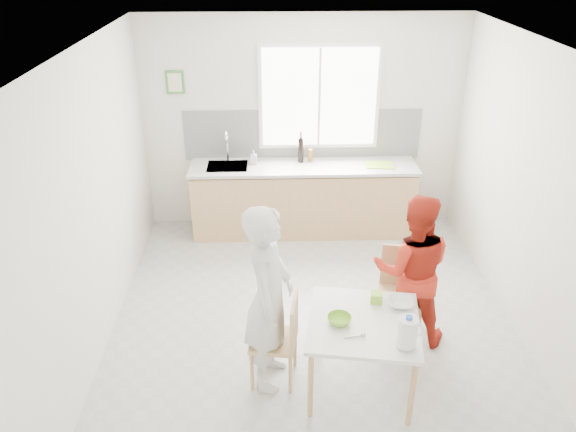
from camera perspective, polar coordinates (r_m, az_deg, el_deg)
name	(u,v)px	position (r m, az deg, el deg)	size (l,w,h in m)	color
ground	(313,322)	(5.78, 2.58, -10.66)	(4.50, 4.50, 0.00)	#B7B7B2
room_shell	(317,171)	(4.95, 2.97, 4.56)	(4.50, 4.50, 4.50)	silver
window	(319,97)	(7.06, 3.20, 11.93)	(1.50, 0.06, 1.30)	white
backsplash	(303,134)	(7.19, 1.49, 8.30)	(3.00, 0.02, 0.65)	white
picture_frame	(175,82)	(7.08, -11.41, 13.18)	(0.22, 0.03, 0.28)	#3E843C
kitchen_counter	(303,201)	(7.23, 1.51, 1.50)	(2.84, 0.64, 1.37)	#D6B673
dining_table	(363,328)	(4.74, 7.67, -11.19)	(1.03, 1.03, 0.69)	white
chair_left	(281,336)	(4.87, -0.72, -12.13)	(0.44, 0.44, 0.83)	#D6B673
chair_far	(400,288)	(5.50, 11.34, -7.18)	(0.47, 0.47, 0.89)	#D6B673
person_white	(269,299)	(4.65, -1.96, -8.39)	(0.61, 0.40, 1.68)	silver
person_red	(412,270)	(5.29, 12.46, -5.39)	(0.73, 0.57, 1.51)	red
bowl_green	(339,320)	(4.64, 5.24, -10.44)	(0.20, 0.20, 0.06)	#7BC02C
bowl_white	(400,303)	(4.90, 11.32, -8.65)	(0.22, 0.22, 0.05)	white
milk_jug	(408,332)	(4.41, 12.10, -11.42)	(0.21, 0.15, 0.27)	white
green_box	(376,297)	(4.90, 8.97, -8.17)	(0.10, 0.10, 0.09)	#87CA2E
spoon	(354,336)	(4.52, 6.68, -12.04)	(0.01, 0.01, 0.16)	#A5A5AA
cutting_board	(380,165)	(7.11, 9.29, 5.14)	(0.35, 0.25, 0.01)	#96D531
wine_bottle_a	(301,150)	(7.07, 1.31, 6.73)	(0.07, 0.07, 0.32)	black
wine_bottle_b	(301,150)	(7.08, 1.32, 6.68)	(0.07, 0.07, 0.30)	black
jar_amber	(310,155)	(7.12, 2.28, 6.18)	(0.06, 0.06, 0.16)	#8E5C1E
soap_bottle	(254,157)	(7.06, -3.51, 6.01)	(0.08, 0.08, 0.17)	#999999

